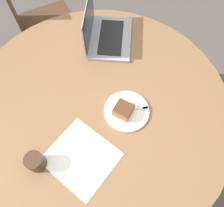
{
  "coord_description": "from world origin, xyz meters",
  "views": [
    {
      "loc": [
        -0.48,
        0.18,
        1.73
      ],
      "look_at": [
        -0.06,
        -0.05,
        0.78
      ],
      "focal_mm": 35.0,
      "sensor_mm": 36.0,
      "label": 1
    }
  ],
  "objects_px": {
    "chair": "(37,23)",
    "laptop": "(105,34)",
    "plate": "(127,111)",
    "coffee_glass": "(36,162)"
  },
  "relations": [
    {
      "from": "coffee_glass",
      "to": "laptop",
      "type": "relative_size",
      "value": 0.21
    },
    {
      "from": "plate",
      "to": "chair",
      "type": "bearing_deg",
      "value": 8.82
    },
    {
      "from": "plate",
      "to": "laptop",
      "type": "bearing_deg",
      "value": -14.97
    },
    {
      "from": "laptop",
      "to": "coffee_glass",
      "type": "bearing_deg",
      "value": -16.62
    },
    {
      "from": "chair",
      "to": "laptop",
      "type": "distance_m",
      "value": 0.72
    },
    {
      "from": "plate",
      "to": "laptop",
      "type": "xyz_separation_m",
      "value": [
        0.48,
        -0.13,
        0.04
      ]
    },
    {
      "from": "chair",
      "to": "laptop",
      "type": "height_order",
      "value": "chair"
    },
    {
      "from": "coffee_glass",
      "to": "laptop",
      "type": "xyz_separation_m",
      "value": [
        0.51,
        -0.6,
        -0.0
      ]
    },
    {
      "from": "plate",
      "to": "laptop",
      "type": "height_order",
      "value": "laptop"
    },
    {
      "from": "laptop",
      "to": "plate",
      "type": "bearing_deg",
      "value": 18.05
    }
  ]
}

